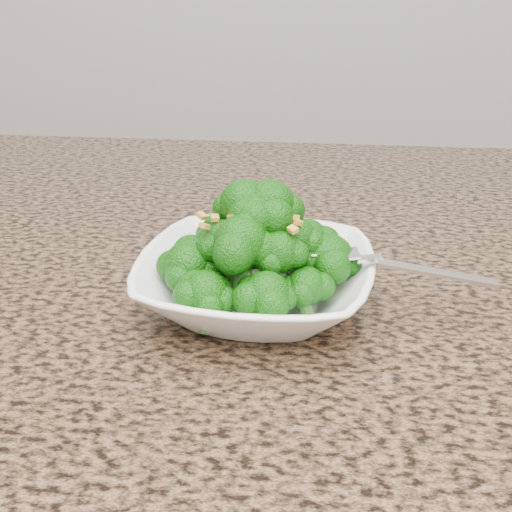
# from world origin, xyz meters

# --- Properties ---
(granite_counter) EXTENTS (1.64, 1.04, 0.03)m
(granite_counter) POSITION_xyz_m (0.00, 0.30, 0.89)
(granite_counter) COLOR brown
(granite_counter) RESTS_ON cabinet
(bowl) EXTENTS (0.22, 0.22, 0.05)m
(bowl) POSITION_xyz_m (0.09, 0.25, 0.92)
(bowl) COLOR white
(bowl) RESTS_ON granite_counter
(broccoli_pile) EXTENTS (0.18, 0.18, 0.07)m
(broccoli_pile) POSITION_xyz_m (0.09, 0.25, 0.99)
(broccoli_pile) COLOR #12590A
(broccoli_pile) RESTS_ON bowl
(garlic_topping) EXTENTS (0.11, 0.11, 0.01)m
(garlic_topping) POSITION_xyz_m (0.09, 0.25, 1.03)
(garlic_topping) COLOR gold
(garlic_topping) RESTS_ON broccoli_pile
(fork) EXTENTS (0.17, 0.05, 0.01)m
(fork) POSITION_xyz_m (0.19, 0.25, 0.96)
(fork) COLOR silver
(fork) RESTS_ON bowl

